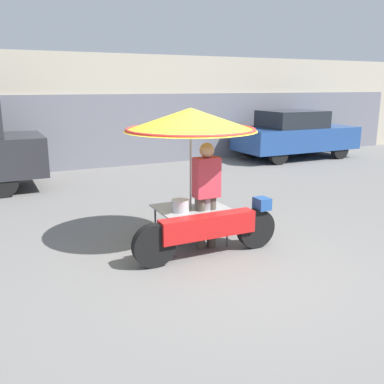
% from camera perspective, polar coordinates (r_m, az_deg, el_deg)
% --- Properties ---
extents(ground_plane, '(36.00, 36.00, 0.00)m').
position_cam_1_polar(ground_plane, '(6.07, 4.40, -9.48)').
color(ground_plane, slate).
extents(shopfront_building, '(28.00, 2.06, 3.35)m').
position_cam_1_polar(shopfront_building, '(14.02, -14.45, 10.47)').
color(shopfront_building, '#B2A893').
rests_on(shopfront_building, ground).
extents(vendor_motorcycle_cart, '(2.26, 1.97, 2.10)m').
position_cam_1_polar(vendor_motorcycle_cart, '(6.32, 0.11, 7.07)').
color(vendor_motorcycle_cart, black).
rests_on(vendor_motorcycle_cart, ground).
extents(vendor_person, '(0.38, 0.22, 1.61)m').
position_cam_1_polar(vendor_person, '(6.37, 1.94, 0.25)').
color(vendor_person, '#4C473D').
rests_on(vendor_person, ground).
extents(parked_car, '(4.14, 1.78, 1.62)m').
position_cam_1_polar(parked_car, '(15.01, 13.57, 7.49)').
color(parked_car, black).
rests_on(parked_car, ground).
extents(potted_plant, '(0.58, 0.58, 0.84)m').
position_cam_1_polar(potted_plant, '(17.08, 19.85, 6.70)').
color(potted_plant, gray).
rests_on(potted_plant, ground).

